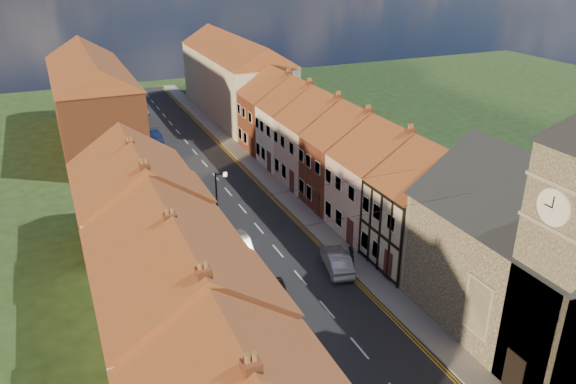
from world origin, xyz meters
The scene contains 24 objects.
road centered at (0.00, 30.00, 0.01)m, with size 7.00×90.00×0.02m, color black.
pavement_left centered at (-4.40, 30.00, 0.06)m, with size 1.80×90.00×0.12m, color #A9A699.
pavement_right centered at (4.40, 30.00, 0.06)m, with size 1.80×90.00×0.12m, color #A9A699.
church centered at (9.36, 3.32, 5.88)m, with size 11.25×14.25×15.20m.
cottage_r_tudor centered at (9.27, 12.70, 4.47)m, with size 8.30×5.20×9.00m.
cottage_r_white_near centered at (9.30, 18.10, 4.47)m, with size 8.30×6.00×9.00m.
cottage_r_cream_mid centered at (9.30, 23.50, 4.48)m, with size 8.30×5.20×9.00m.
cottage_r_pink centered at (9.30, 28.90, 4.47)m, with size 8.30×6.00×9.00m.
cottage_r_white_far centered at (9.30, 34.30, 4.48)m, with size 8.30×5.20×9.00m.
cottage_r_cream_far centered at (9.30, 39.70, 4.47)m, with size 8.30×6.00×9.00m.
cottage_l_cream centered at (-9.30, 5.55, 4.52)m, with size 8.30×6.30×9.10m.
cottage_l_white centered at (-9.30, 11.95, 4.37)m, with size 8.30×6.90×8.80m.
cottage_l_brick_mid centered at (-9.30, 18.05, 4.53)m, with size 8.30×5.70×9.10m.
cottage_l_pink centered at (-9.30, 23.85, 4.37)m, with size 8.30×6.30×8.80m.
block_right_far centered at (9.30, 55.00, 5.29)m, with size 8.30×24.20×10.50m.
block_left_far centered at (-9.30, 50.00, 5.29)m, with size 8.30×24.20×10.50m.
lamppost centered at (-3.81, 20.00, 3.54)m, with size 0.88×0.15×6.00m.
car_near centered at (-3.16, 11.07, 0.79)m, with size 1.86×4.62×1.57m, color black.
car_mid centered at (-2.91, 18.30, 0.76)m, with size 1.61×4.62×1.52m, color #A5A9AD.
car_far centered at (-3.20, 47.37, 0.57)m, with size 1.58×3.90×1.13m, color navy.
car_distant centered at (-2.71, 60.09, 0.65)m, with size 2.14×4.64×1.29m, color #B0B5B8.
pedestrian_left centered at (-4.00, 5.21, 0.87)m, with size 0.55×0.36×1.51m, color black.
pedestrian_right centered at (3.70, 13.80, 0.92)m, with size 0.78×0.61×1.60m, color black.
car_mid_b centered at (2.79, 14.00, 0.71)m, with size 1.50×4.31×1.42m, color #ADAEB5.
Camera 1 is at (-13.80, -15.69, 20.71)m, focal length 35.00 mm.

